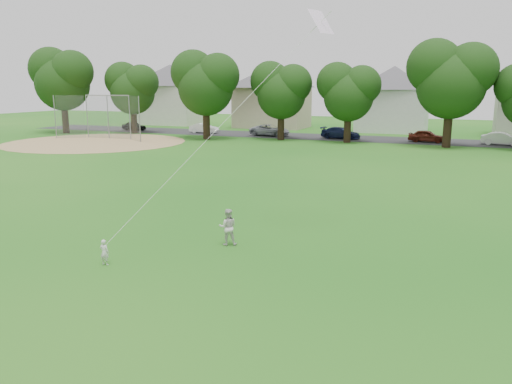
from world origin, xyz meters
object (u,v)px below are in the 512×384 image
at_px(toddler, 104,252).
at_px(baseball_backstop, 105,117).
at_px(older_boy, 228,227).
at_px(kite, 219,127).

height_order(toddler, baseball_backstop, baseball_backstop).
bearing_deg(toddler, older_boy, -132.78).
height_order(older_boy, kite, kite).
bearing_deg(baseball_backstop, kite, -45.30).
xyz_separation_m(older_boy, kite, (-0.15, -0.24, 3.58)).
bearing_deg(kite, baseball_backstop, 134.70).
bearing_deg(older_boy, kite, 33.29).
height_order(kite, baseball_backstop, kite).
relative_size(toddler, older_boy, 0.64).
distance_m(toddler, older_boy, 4.35).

